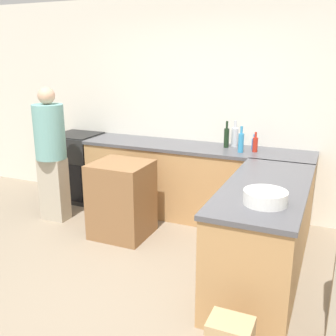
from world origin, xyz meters
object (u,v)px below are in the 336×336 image
object	(u,v)px
island_table	(122,199)
hot_sauce_bottle	(255,144)
dish_soap_bottle	(241,142)
range_oven	(79,166)
wine_bottle_dark	(226,137)
person_by_range	(51,151)
mixing_bowl	(265,197)
vinegar_bottle_clear	(235,136)
water_bottle_blue	(254,144)

from	to	relation	value
island_table	hot_sauce_bottle	distance (m)	1.64
hot_sauce_bottle	dish_soap_bottle	world-z (taller)	dish_soap_bottle
range_oven	island_table	distance (m)	1.43
wine_bottle_dark	person_by_range	size ratio (longest dim) A/B	0.19
wine_bottle_dark	hot_sauce_bottle	bearing A→B (deg)	-13.63
mixing_bowl	wine_bottle_dark	world-z (taller)	wine_bottle_dark
range_oven	mixing_bowl	world-z (taller)	mixing_bowl
wine_bottle_dark	person_by_range	xyz separation A→B (m)	(-1.94, -0.84, -0.17)
island_table	hot_sauce_bottle	xyz separation A→B (m)	(1.30, 0.82, 0.59)
island_table	hot_sauce_bottle	size ratio (longest dim) A/B	3.73
island_table	vinegar_bottle_clear	bearing A→B (deg)	44.51
dish_soap_bottle	range_oven	bearing A→B (deg)	177.77
range_oven	island_table	bearing A→B (deg)	-34.89
range_oven	island_table	xyz separation A→B (m)	(1.18, -0.82, -0.04)
vinegar_bottle_clear	range_oven	bearing A→B (deg)	-175.35
range_oven	water_bottle_blue	bearing A→B (deg)	2.36
mixing_bowl	dish_soap_bottle	world-z (taller)	dish_soap_bottle
wine_bottle_dark	hot_sauce_bottle	size ratio (longest dim) A/B	1.39
dish_soap_bottle	vinegar_bottle_clear	xyz separation A→B (m)	(-0.14, 0.27, 0.01)
hot_sauce_bottle	dish_soap_bottle	xyz separation A→B (m)	(-0.15, -0.09, 0.03)
hot_sauce_bottle	wine_bottle_dark	bearing A→B (deg)	166.37
water_bottle_blue	wine_bottle_dark	bearing A→B (deg)	-177.11
range_oven	wine_bottle_dark	xyz separation A→B (m)	(2.11, 0.08, 0.58)
hot_sauce_bottle	vinegar_bottle_clear	bearing A→B (deg)	147.50
hot_sauce_bottle	dish_soap_bottle	size ratio (longest dim) A/B	0.76
island_table	person_by_range	bearing A→B (deg)	176.36
hot_sauce_bottle	island_table	bearing A→B (deg)	-147.89
mixing_bowl	person_by_range	world-z (taller)	person_by_range
wine_bottle_dark	dish_soap_bottle	bearing A→B (deg)	-38.91
island_table	water_bottle_blue	size ratio (longest dim) A/B	4.75
hot_sauce_bottle	vinegar_bottle_clear	size ratio (longest dim) A/B	0.73
wine_bottle_dark	dish_soap_bottle	size ratio (longest dim) A/B	1.06
hot_sauce_bottle	water_bottle_blue	size ratio (longest dim) A/B	1.27
mixing_bowl	person_by_range	size ratio (longest dim) A/B	0.20
vinegar_bottle_clear	person_by_range	world-z (taller)	person_by_range
hot_sauce_bottle	person_by_range	size ratio (longest dim) A/B	0.14
island_table	dish_soap_bottle	distance (m)	1.50
dish_soap_bottle	water_bottle_blue	xyz separation A→B (m)	(0.11, 0.19, -0.05)
island_table	water_bottle_blue	xyz separation A→B (m)	(1.27, 0.92, 0.57)
island_table	vinegar_bottle_clear	xyz separation A→B (m)	(1.02, 1.00, 0.62)
range_oven	wine_bottle_dark	size ratio (longest dim) A/B	2.94
island_table	mixing_bowl	world-z (taller)	mixing_bowl
vinegar_bottle_clear	island_table	bearing A→B (deg)	-135.49
hot_sauce_bottle	person_by_range	bearing A→B (deg)	-161.88
island_table	wine_bottle_dark	distance (m)	1.44
person_by_range	dish_soap_bottle	bearing A→B (deg)	17.16
hot_sauce_bottle	person_by_range	world-z (taller)	person_by_range
wine_bottle_dark	dish_soap_bottle	xyz separation A→B (m)	(0.22, -0.17, -0.01)
mixing_bowl	water_bottle_blue	xyz separation A→B (m)	(-0.43, 1.71, 0.02)
water_bottle_blue	vinegar_bottle_clear	size ratio (longest dim) A/B	0.57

